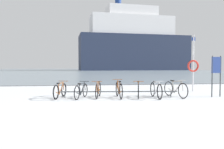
{
  "coord_description": "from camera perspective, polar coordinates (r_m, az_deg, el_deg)",
  "views": [
    {
      "loc": [
        -1.19,
        -7.05,
        1.45
      ],
      "look_at": [
        0.54,
        6.1,
        0.95
      ],
      "focal_mm": 36.21,
      "sensor_mm": 36.0,
      "label": 1
    }
  ],
  "objects": [
    {
      "name": "ground",
      "position": [
        60.98,
        -6.36,
        0.76
      ],
      "size": [
        80.0,
        132.0,
        0.08
      ],
      "color": "silver"
    },
    {
      "name": "bike_rack",
      "position": [
        10.31,
        1.59,
        -4.39
      ],
      "size": [
        5.36,
        0.57,
        0.31
      ],
      "color": "#4C5156",
      "rests_on": "ground"
    },
    {
      "name": "bicycle_0",
      "position": [
        10.5,
        -12.98,
        -3.95
      ],
      "size": [
        0.57,
        1.6,
        0.75
      ],
      "color": "black",
      "rests_on": "ground"
    },
    {
      "name": "bicycle_1",
      "position": [
        10.2,
        -7.78,
        -4.11
      ],
      "size": [
        0.68,
        1.59,
        0.74
      ],
      "color": "black",
      "rests_on": "ground"
    },
    {
      "name": "bicycle_2",
      "position": [
        10.38,
        -3.5,
        -3.88
      ],
      "size": [
        0.5,
        1.61,
        0.78
      ],
      "color": "black",
      "rests_on": "ground"
    },
    {
      "name": "bicycle_3",
      "position": [
        10.32,
        1.77,
        -3.82
      ],
      "size": [
        0.46,
        1.76,
        0.82
      ],
      "color": "black",
      "rests_on": "ground"
    },
    {
      "name": "bicycle_4",
      "position": [
        10.37,
        6.66,
        -3.89
      ],
      "size": [
        0.55,
        1.62,
        0.79
      ],
      "color": "black",
      "rests_on": "ground"
    },
    {
      "name": "bicycle_5",
      "position": [
        10.42,
        11.04,
        -3.86
      ],
      "size": [
        0.46,
        1.71,
        0.8
      ],
      "color": "black",
      "rests_on": "ground"
    },
    {
      "name": "bicycle_6",
      "position": [
        10.94,
        15.73,
        -3.56
      ],
      "size": [
        0.56,
        1.74,
        0.82
      ],
      "color": "black",
      "rests_on": "ground"
    },
    {
      "name": "info_sign",
      "position": [
        11.59,
        24.86,
        1.23
      ],
      "size": [
        0.54,
        0.16,
        1.92
      ],
      "color": "#33383D",
      "rests_on": "ground"
    },
    {
      "name": "rescue_post",
      "position": [
        13.61,
        19.82,
        2.44
      ],
      "size": [
        0.69,
        0.11,
        3.22
      ],
      "color": "silver",
      "rests_on": "ground"
    },
    {
      "name": "ferry_ship",
      "position": [
        80.32,
        5.31,
        7.67
      ],
      "size": [
        38.72,
        14.86,
        27.26
      ],
      "color": "#232D47",
      "rests_on": "ground"
    }
  ]
}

